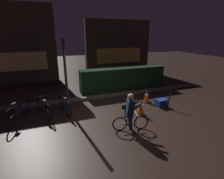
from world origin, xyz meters
name	(u,v)px	position (x,y,z in m)	size (l,w,h in m)	color
ground_plane	(113,118)	(0.00, 0.00, 0.00)	(40.00, 40.00, 0.00)	black
sidewalk_curb	(97,97)	(0.00, 2.20, 0.06)	(12.00, 0.24, 0.12)	#56544F
hedge_row	(123,79)	(1.80, 3.10, 0.61)	(4.80, 0.70, 1.21)	black
storefront_left	(18,45)	(-3.58, 6.50, 2.35)	(4.31, 0.54, 4.72)	#42382D
storefront_right	(118,47)	(3.17, 7.20, 1.99)	(5.07, 0.54, 4.00)	#42382D
street_post	(66,77)	(-1.46, 1.20, 1.42)	(0.10, 0.10, 2.85)	#2D2D33
parked_bike_leftmost	(18,111)	(-3.24, 1.02, 0.34)	(0.60, 1.57, 0.76)	black
parked_bike_left_mid	(44,108)	(-2.36, 1.06, 0.33)	(0.58, 1.48, 0.72)	black
parked_bike_center_left	(65,105)	(-1.61, 1.10, 0.32)	(0.46, 1.49, 0.70)	black
traffic_cone_near	(141,107)	(1.11, -0.10, 0.31)	(0.36, 0.36, 0.65)	black
traffic_cone_far	(147,96)	(2.02, 0.94, 0.28)	(0.36, 0.36, 0.59)	black
blue_crate	(161,103)	(2.36, 0.30, 0.15)	(0.44, 0.32, 0.30)	#193DB7
cyclist	(130,112)	(0.21, -0.98, 0.63)	(1.17, 0.60, 1.25)	black
closed_umbrella	(169,99)	(2.55, 0.05, 0.41)	(0.05, 0.05, 0.85)	black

